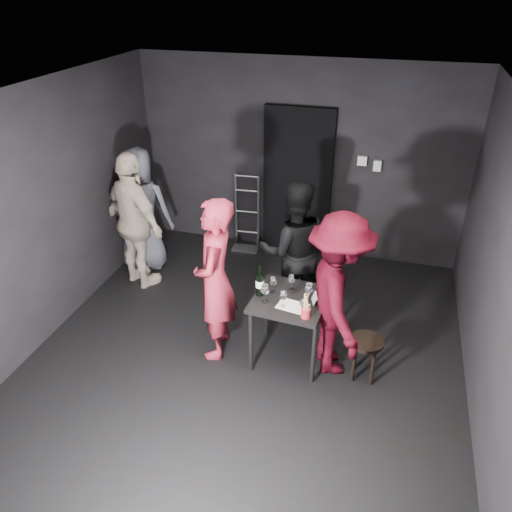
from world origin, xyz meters
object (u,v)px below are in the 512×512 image
(breadstick_cup, at_px, (306,306))
(bystander_grey, at_px, (140,203))
(hand_truck, at_px, (247,234))
(stool, at_px, (366,348))
(server_red, at_px, (214,267))
(woman_black, at_px, (294,243))
(tasting_table, at_px, (290,306))
(man_maroon, at_px, (339,284))
(bystander_cream, at_px, (133,210))
(wine_bottle, at_px, (260,284))

(breadstick_cup, bearing_deg, bystander_grey, 147.90)
(hand_truck, xyz_separation_m, stool, (1.94, -2.32, 0.16))
(stool, relative_size, server_red, 0.22)
(hand_truck, distance_m, woman_black, 1.86)
(stool, bearing_deg, tasting_table, 172.79)
(man_maroon, bearing_deg, bystander_cream, 50.51)
(bystander_grey, bearing_deg, hand_truck, -152.86)
(server_red, bearing_deg, tasting_table, 87.06)
(stool, height_order, bystander_grey, bystander_grey)
(woman_black, bearing_deg, wine_bottle, 58.98)
(woman_black, xyz_separation_m, wine_bottle, (-0.16, -0.84, -0.05))
(tasting_table, relative_size, bystander_cream, 0.35)
(server_red, distance_m, breadstick_cup, 1.00)
(bystander_cream, bearing_deg, man_maroon, -170.88)
(woman_black, bearing_deg, bystander_grey, -33.06)
(hand_truck, bearing_deg, bystander_grey, -147.61)
(bystander_cream, relative_size, breadstick_cup, 7.64)
(hand_truck, bearing_deg, server_red, -84.79)
(stool, height_order, server_red, server_red)
(bystander_grey, bearing_deg, server_red, 128.56)
(hand_truck, height_order, tasting_table, hand_truck)
(man_maroon, xyz_separation_m, bystander_cream, (-2.66, 0.90, 0.05))
(server_red, relative_size, bystander_cream, 0.99)
(woman_black, bearing_deg, man_maroon, 106.90)
(hand_truck, bearing_deg, bystander_cream, -132.41)
(stool, bearing_deg, woman_black, 135.88)
(stool, height_order, man_maroon, man_maroon)
(tasting_table, relative_size, bystander_grey, 0.40)
(stool, height_order, wine_bottle, wine_bottle)
(stool, distance_m, man_maroon, 0.72)
(tasting_table, distance_m, wine_bottle, 0.39)
(hand_truck, bearing_deg, wine_bottle, -73.78)
(man_maroon, height_order, bystander_grey, man_maroon)
(stool, xyz_separation_m, woman_black, (-0.95, 0.92, 0.56))
(tasting_table, bearing_deg, bystander_cream, 157.79)
(tasting_table, bearing_deg, bystander_grey, 150.38)
(stool, distance_m, bystander_grey, 3.50)
(tasting_table, height_order, stool, tasting_table)
(tasting_table, distance_m, stool, 0.86)
(bystander_cream, bearing_deg, hand_truck, -100.54)
(hand_truck, height_order, wine_bottle, hand_truck)
(breadstick_cup, bearing_deg, tasting_table, 127.94)
(hand_truck, xyz_separation_m, bystander_grey, (-1.20, -0.89, 0.74))
(wine_bottle, bearing_deg, bystander_cream, 153.96)
(stool, xyz_separation_m, server_red, (-1.56, 0.00, 0.68))
(breadstick_cup, bearing_deg, hand_truck, 118.44)
(wine_bottle, relative_size, breadstick_cup, 1.24)
(bystander_grey, bearing_deg, woman_black, 157.59)
(hand_truck, relative_size, breadstick_cup, 4.08)
(man_maroon, bearing_deg, hand_truck, 15.12)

